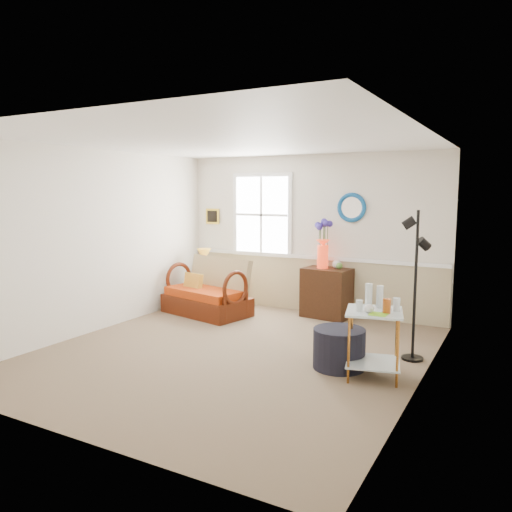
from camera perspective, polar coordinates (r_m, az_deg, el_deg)
The scene contains 19 objects.
floor at distance 6.37m, azimuth -2.67°, elevation -10.94°, with size 4.50×5.00×0.01m, color brown.
ceiling at distance 6.07m, azimuth -2.82°, elevation 13.04°, with size 4.50×5.00×0.01m, color white.
walls at distance 6.08m, azimuth -2.74°, elevation 0.77°, with size 4.51×5.01×2.60m.
wainscot at distance 8.41m, azimuth 6.12°, elevation -3.29°, with size 4.46×0.02×0.90m, color tan.
chair_rail at distance 8.32m, azimuth 6.13°, elevation -0.12°, with size 4.46×0.04×0.06m, color white.
window at distance 8.65m, azimuth 0.66°, elevation 4.73°, with size 1.14×0.06×1.44m, color white, non-canonical shape.
picture at distance 9.18m, azimuth -4.97°, elevation 4.54°, with size 0.28×0.03×0.28m, color gold.
mirror at distance 8.03m, azimuth 10.89°, elevation 5.46°, with size 0.47×0.47×0.07m, color #0E6FBD.
loveseat at distance 8.20m, azimuth -5.68°, elevation -3.50°, with size 1.40×0.79×0.91m, color #5C1A07, non-canonical shape.
throw_pillow at distance 8.33m, azimuth -7.21°, elevation -3.20°, with size 0.36×0.09×0.36m, color orange, non-canonical shape.
lamp_stand at distance 8.94m, azimuth -5.74°, elevation -3.80°, with size 0.31×0.31×0.55m, color #331A0D, non-canonical shape.
table_lamp at distance 8.86m, azimuth -5.95°, elevation -0.62°, with size 0.25×0.25×0.45m, color gold, non-canonical shape.
potted_plant at distance 8.79m, azimuth -5.12°, elevation -1.31°, with size 0.30×0.33×0.26m, color #568436.
cabinet at distance 8.06m, azimuth 8.08°, elevation -4.18°, with size 0.74×0.47×0.79m, color #331A0D, non-canonical shape.
flower_vase at distance 7.98m, azimuth 7.66°, elevation 1.34°, with size 0.22×0.22×0.76m, color red, non-canonical shape.
side_table at distance 5.59m, azimuth 13.26°, elevation -9.77°, with size 0.58×0.58×0.74m, color #A86926, non-canonical shape.
tabletop_items at distance 5.47m, azimuth 13.76°, elevation -4.76°, with size 0.44×0.44×0.27m, color silver, non-canonical shape.
floor_lamp at distance 6.17m, azimuth 17.74°, elevation -3.30°, with size 0.26×0.26×1.79m, color black, non-canonical shape.
ottoman at distance 5.84m, azimuth 9.47°, elevation -10.38°, with size 0.59×0.59×0.46m, color black.
Camera 1 is at (3.14, -5.16, 2.00)m, focal length 35.00 mm.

